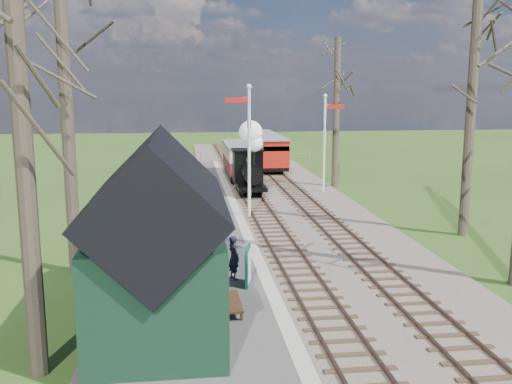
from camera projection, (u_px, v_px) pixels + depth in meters
distant_hills at (225, 255)px, 76.99m from camera, size 114.40×48.00×22.02m
ballast_bed at (272, 194)px, 32.70m from camera, size 8.00×60.00×0.10m
track_near at (250, 194)px, 32.53m from camera, size 1.60×60.00×0.15m
track_far at (294, 193)px, 32.85m from camera, size 1.60×60.00×0.15m
platform at (189, 229)px, 24.29m from camera, size 5.00×44.00×0.20m
coping_strip at (243, 228)px, 24.57m from camera, size 0.40×44.00×0.21m
station_shed at (159, 243)px, 14.04m from camera, size 3.25×6.30×4.78m
semaphore_near at (248, 142)px, 25.95m from camera, size 1.22×0.24×6.22m
semaphore_far at (326, 136)px, 32.48m from camera, size 1.22×0.24×5.72m
bare_trees at (325, 112)px, 20.16m from camera, size 15.51×22.39×12.00m
fence_line at (234, 157)px, 46.16m from camera, size 12.60×0.08×1.00m
locomotive at (250, 162)px, 32.13m from camera, size 1.65×3.86×4.13m
coach at (240, 158)px, 38.14m from camera, size 1.93×6.61×2.03m
red_carriage_a at (271, 153)px, 41.28m from camera, size 1.94×4.80×2.04m
red_carriage_b at (261, 145)px, 46.65m from camera, size 1.94×4.80×2.04m
sign_board at (248, 266)px, 17.01m from camera, size 0.27×0.81×1.19m
bench at (228, 296)px, 15.05m from camera, size 0.49×1.58×0.89m
person at (234, 257)px, 17.54m from camera, size 0.50×0.59×1.38m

